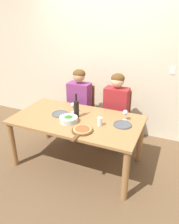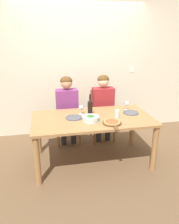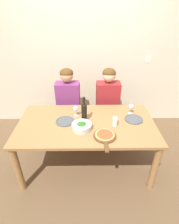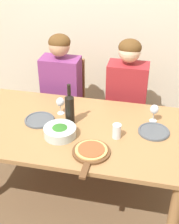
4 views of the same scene
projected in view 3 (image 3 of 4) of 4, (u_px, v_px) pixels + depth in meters
The scene contains 15 objects.
ground_plane at pixel (87, 163), 2.68m from camera, with size 40.00×40.00×0.00m, color brown.
back_wall at pixel (86, 53), 3.06m from camera, with size 10.00×0.06×2.70m.
dining_table at pixel (86, 129), 2.35m from camera, with size 1.79×0.97×0.74m.
chair_left at pixel (69, 108), 3.10m from camera, with size 0.42×0.42×0.94m.
chair_right at pixel (107, 107), 3.10m from camera, with size 0.42×0.42×0.94m.
person_woman at pixel (68, 98), 2.88m from camera, with size 0.47×0.51×1.25m.
person_man at pixel (108, 98), 2.88m from camera, with size 0.47×0.51×1.25m.
wine_bottle at pixel (84, 112), 2.26m from camera, with size 0.07×0.07×0.35m.
broccoli_bowl at pixel (82, 126), 2.16m from camera, with size 0.25×0.25×0.08m.
dinner_plate_left at pixel (65, 121), 2.31m from camera, with size 0.24×0.24×0.02m.
dinner_plate_right at pixel (134, 119), 2.35m from camera, with size 0.24×0.24×0.02m.
pizza_on_board at pixel (105, 136), 2.04m from camera, with size 0.27×0.41×0.04m.
wine_glass_left at pixel (76, 109), 2.39m from camera, with size 0.07×0.07×0.15m.
wine_glass_right at pixel (131, 107), 2.44m from camera, with size 0.07×0.07×0.15m.
water_tumbler at pixel (115, 122), 2.21m from camera, with size 0.07×0.07×0.11m.
Camera 3 is at (0.02, -1.89, 2.05)m, focal length 28.00 mm.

